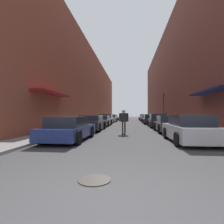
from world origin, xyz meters
TOP-DOWN VIEW (x-y plane):
  - ground at (0.00, 22.29)m, footprint 122.61×122.61m
  - curb_strip_left at (-5.00, 27.87)m, footprint 1.80×55.73m
  - curb_strip_right at (5.00, 27.87)m, footprint 1.80×55.73m
  - building_row_left at (-7.90, 27.86)m, footprint 4.90×55.73m
  - building_row_right at (7.90, 27.86)m, footprint 4.90×55.73m
  - parked_car_left_0 at (-2.99, 6.29)m, footprint 1.97×4.33m
  - parked_car_left_1 at (-3.01, 11.80)m, footprint 1.95×4.35m
  - parked_car_left_2 at (-3.05, 17.10)m, footprint 1.99×4.37m
  - parked_car_left_3 at (-3.14, 22.16)m, footprint 1.85×4.22m
  - parked_car_left_4 at (-3.00, 27.17)m, footprint 1.94×3.95m
  - parked_car_left_5 at (-3.12, 32.30)m, footprint 1.90×4.03m
  - parked_car_right_0 at (3.08, 6.26)m, footprint 1.94×3.99m
  - parked_car_right_1 at (3.17, 11.07)m, footprint 2.02×4.09m
  - parked_car_right_2 at (3.05, 15.97)m, footprint 1.87×4.01m
  - parked_car_right_3 at (2.96, 21.74)m, footprint 2.06×4.52m
  - parked_car_right_4 at (2.98, 27.43)m, footprint 1.94×4.27m
  - parked_car_right_5 at (3.04, 33.43)m, footprint 2.09×4.73m
  - skateboarder at (-0.24, 9.47)m, footprint 0.65×0.78m
  - manhole_cover at (-0.55, 1.05)m, footprint 0.70×0.70m
  - traffic_light at (4.63, 21.17)m, footprint 0.16×0.22m

SIDE VIEW (x-z plane):
  - ground at x=0.00m, z-range 0.00..0.00m
  - manhole_cover at x=-0.55m, z-range 0.00..0.02m
  - curb_strip_left at x=-5.00m, z-range 0.00..0.12m
  - curb_strip_right at x=5.00m, z-range 0.00..0.12m
  - parked_car_left_5 at x=-3.12m, z-range -0.02..1.15m
  - parked_car_right_4 at x=2.98m, z-range -0.02..1.17m
  - parked_car_left_2 at x=-3.05m, z-range -0.01..1.19m
  - parked_car_left_4 at x=-3.00m, z-range -0.02..1.23m
  - parked_car_right_1 at x=3.17m, z-range -0.02..1.23m
  - parked_car_left_0 at x=-2.99m, z-range -0.02..1.24m
  - parked_car_right_3 at x=2.96m, z-range -0.02..1.25m
  - parked_car_left_1 at x=-3.01m, z-range -0.01..1.27m
  - parked_car_right_5 at x=3.04m, z-range -0.02..1.27m
  - parked_car_right_0 at x=3.08m, z-range -0.03..1.32m
  - parked_car_left_3 at x=-3.14m, z-range -0.03..1.32m
  - parked_car_right_2 at x=3.05m, z-range -0.03..1.35m
  - skateboarder at x=-0.24m, z-range 0.20..1.90m
  - traffic_light at x=4.63m, z-range 0.55..4.46m
  - building_row_left at x=-7.90m, z-range 0.00..11.94m
  - building_row_right at x=7.90m, z-range 0.00..15.34m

